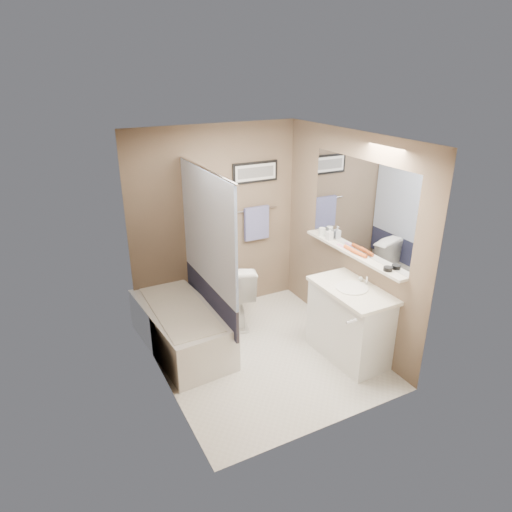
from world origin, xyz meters
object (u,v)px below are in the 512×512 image
bathtub (181,328)px  hair_brush_back (351,249)px  toilet (234,291)px  vanity (350,324)px  hair_brush_front (359,253)px  candle_bowl_near (388,269)px  soap_bottle (330,234)px  glass_jar (322,232)px

bathtub → hair_brush_back: hair_brush_back is taller
bathtub → toilet: size_ratio=1.81×
vanity → hair_brush_back: (0.19, 0.31, 0.74)m
bathtub → hair_brush_front: size_ratio=6.82×
vanity → hair_brush_back: bearing=56.1°
hair_brush_front → toilet: bearing=132.4°
vanity → candle_bowl_near: candle_bowl_near is taller
hair_brush_front → hair_brush_back: bearing=90.0°
candle_bowl_near → hair_brush_back: size_ratio=0.41×
bathtub → soap_bottle: soap_bottle is taller
bathtub → soap_bottle: size_ratio=9.92×
toilet → bathtub: bearing=34.6°
bathtub → glass_jar: bearing=-9.1°
vanity → hair_brush_front: hair_brush_front is taller
toilet → glass_jar: bearing=174.2°
glass_jar → soap_bottle: (0.00, -0.15, 0.03)m
toilet → candle_bowl_near: size_ratio=9.19×
soap_bottle → hair_brush_back: bearing=-90.0°
bathtub → candle_bowl_near: bearing=-40.2°
bathtub → toilet: bearing=13.9°
toilet → vanity: 1.51m
glass_jar → soap_bottle: size_ratio=0.66×
bathtub → candle_bowl_near: candle_bowl_near is taller
bathtub → hair_brush_back: bearing=-25.8°
toilet → soap_bottle: 1.38m
hair_brush_front → glass_jar: bearing=90.0°
hair_brush_back → bathtub: bearing=158.6°
hair_brush_front → soap_bottle: size_ratio=1.45×
bathtub → toilet: (0.78, 0.26, 0.16)m
vanity → bathtub: bearing=144.6°
hair_brush_back → glass_jar: 0.55m
glass_jar → hair_brush_front: bearing=-90.0°
glass_jar → hair_brush_back: bearing=-90.0°
bathtub → vanity: vanity is taller
glass_jar → toilet: bearing=157.9°
candle_bowl_near → bathtub: bearing=144.2°
toilet → hair_brush_front: size_ratio=3.76×
bathtub → candle_bowl_near: size_ratio=16.67×
vanity → hair_brush_front: 0.78m
candle_bowl_near → glass_jar: (0.00, 1.14, 0.03)m
candle_bowl_near → hair_brush_front: 0.45m
toilet → vanity: (0.82, -1.27, -0.01)m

